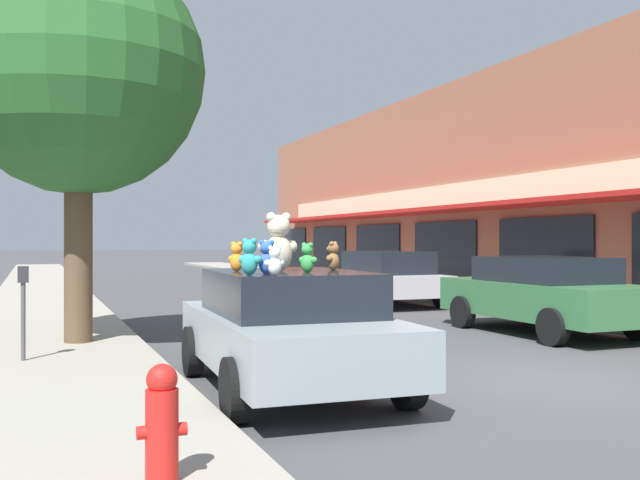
{
  "coord_description": "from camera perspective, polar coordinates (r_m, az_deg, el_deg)",
  "views": [
    {
      "loc": [
        -5.91,
        -7.21,
        1.76
      ],
      "look_at": [
        -2.2,
        2.03,
        1.77
      ],
      "focal_mm": 40.0,
      "sensor_mm": 36.0,
      "label": 1
    }
  ],
  "objects": [
    {
      "name": "street_tree",
      "position": [
        12.29,
        -18.76,
        12.71
      ],
      "size": [
        4.01,
        4.01,
        6.36
      ],
      "color": "brown",
      "rests_on": "sidewalk_near"
    },
    {
      "name": "storefront_row",
      "position": [
        27.76,
        19.29,
        3.63
      ],
      "size": [
        12.37,
        35.53,
        7.09
      ],
      "color": "#9E6047",
      "rests_on": "ground_plane"
    },
    {
      "name": "fire_hydrant",
      "position": [
        5.03,
        -12.53,
        -14.08
      ],
      "size": [
        0.33,
        0.22,
        0.79
      ],
      "color": "red",
      "rests_on": "sidewalk_near"
    },
    {
      "name": "teddy_bear_brown",
      "position": [
        8.59,
        1.05,
        -1.32
      ],
      "size": [
        0.24,
        0.23,
        0.35
      ],
      "rotation": [
        0.0,
        0.0,
        3.91
      ],
      "color": "olive",
      "rests_on": "plush_art_car"
    },
    {
      "name": "teddy_bear_green",
      "position": [
        7.97,
        -1.01,
        -1.46
      ],
      "size": [
        0.2,
        0.25,
        0.34
      ],
      "rotation": [
        0.0,
        0.0,
        2.09
      ],
      "color": "green",
      "rests_on": "plush_art_car"
    },
    {
      "name": "teddy_bear_blue",
      "position": [
        7.63,
        -4.27,
        -1.41
      ],
      "size": [
        0.27,
        0.22,
        0.37
      ],
      "rotation": [
        0.0,
        0.0,
        2.61
      ],
      "color": "blue",
      "rests_on": "plush_art_car"
    },
    {
      "name": "plush_art_car",
      "position": [
        8.4,
        -2.55,
        -6.95
      ],
      "size": [
        2.18,
        4.21,
        1.4
      ],
      "rotation": [
        0.0,
        0.0,
        -0.05
      ],
      "color": "#8C999E",
      "rests_on": "ground_plane"
    },
    {
      "name": "parked_car_far_right",
      "position": [
        19.51,
        5.43,
        -2.91
      ],
      "size": [
        2.04,
        4.05,
        1.47
      ],
      "color": "#B7B7BC",
      "rests_on": "ground_plane"
    },
    {
      "name": "teddy_bear_teal",
      "position": [
        7.45,
        -5.65,
        -1.38
      ],
      "size": [
        0.25,
        0.27,
        0.39
      ],
      "rotation": [
        0.0,
        0.0,
        2.23
      ],
      "color": "teal",
      "rests_on": "plush_art_car"
    },
    {
      "name": "teddy_bear_giant",
      "position": [
        8.36,
        -3.34,
        -0.23
      ],
      "size": [
        0.51,
        0.33,
        0.69
      ],
      "rotation": [
        0.0,
        0.0,
        3.26
      ],
      "color": "beige",
      "rests_on": "plush_art_car"
    },
    {
      "name": "parking_meter",
      "position": [
        10.43,
        -22.66,
        -4.48
      ],
      "size": [
        0.14,
        0.1,
        1.27
      ],
      "color": "#4C4C51",
      "rests_on": "sidewalk_near"
    },
    {
      "name": "sidewalk_near",
      "position": [
        7.41,
        -19.82,
        -13.2
      ],
      "size": [
        2.76,
        90.0,
        0.14
      ],
      "color": "gray",
      "rests_on": "ground_plane"
    },
    {
      "name": "teddy_bear_white",
      "position": [
        7.32,
        -3.65,
        -1.7
      ],
      "size": [
        0.23,
        0.14,
        0.31
      ],
      "rotation": [
        0.0,
        0.0,
        3.23
      ],
      "color": "white",
      "rests_on": "plush_art_car"
    },
    {
      "name": "parked_car_far_center",
      "position": [
        14.11,
        17.52,
        -4.05
      ],
      "size": [
        2.07,
        4.33,
        1.45
      ],
      "color": "#336B3D",
      "rests_on": "ground_plane"
    },
    {
      "name": "teddy_bear_orange",
      "position": [
        8.38,
        -6.67,
        -1.36
      ],
      "size": [
        0.22,
        0.25,
        0.35
      ],
      "rotation": [
        0.0,
        0.0,
        2.19
      ],
      "color": "orange",
      "rests_on": "plush_art_car"
    },
    {
      "name": "teddy_bear_red",
      "position": [
        9.1,
        -4.18,
        -1.3
      ],
      "size": [
        0.22,
        0.23,
        0.33
      ],
      "rotation": [
        0.0,
        0.0,
        4.03
      ],
      "color": "red",
      "rests_on": "plush_art_car"
    },
    {
      "name": "ground_plane",
      "position": [
        9.49,
        17.46,
        -10.72
      ],
      "size": [
        260.0,
        260.0,
        0.0
      ],
      "primitive_type": "plane",
      "color": "#424244"
    }
  ]
}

